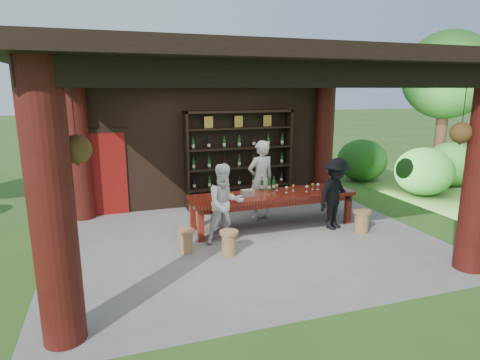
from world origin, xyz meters
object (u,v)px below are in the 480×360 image
object	(u,v)px
guest_man	(336,194)
tasting_table	(272,199)
wine_shelf	(239,158)
stool_near_left	(229,242)
stool_far_left	(186,240)
stool_near_right	(361,221)
guest_woman	(225,204)
host	(261,180)
napkin_basket	(247,193)

from	to	relation	value
guest_man	tasting_table	bearing A→B (deg)	133.99
wine_shelf	tasting_table	xyz separation A→B (m)	(0.15, -1.85, -0.59)
stool_near_left	guest_man	size ratio (longest dim) A/B	0.29
wine_shelf	stool_far_left	xyz separation A→B (m)	(-1.92, -2.68, -1.00)
stool_near_left	wine_shelf	bearing A→B (deg)	68.49
stool_near_right	guest_woman	bearing A→B (deg)	172.40
wine_shelf	guest_man	bearing A→B (deg)	-59.74
stool_far_left	host	bearing A→B (deg)	35.44
wine_shelf	guest_woman	distance (m)	2.68
stool_near_left	napkin_basket	bearing A→B (deg)	56.31
guest_woman	wine_shelf	bearing A→B (deg)	61.43
wine_shelf	stool_near_left	distance (m)	3.40
tasting_table	guest_man	xyz separation A→B (m)	(1.24, -0.53, 0.14)
stool_near_left	guest_woman	size ratio (longest dim) A/B	0.29
wine_shelf	guest_woman	xyz separation A→B (m)	(-1.08, -2.41, -0.44)
tasting_table	guest_woman	world-z (taller)	guest_woman
stool_near_left	guest_man	world-z (taller)	guest_man
guest_woman	stool_far_left	bearing A→B (deg)	-167.03
wine_shelf	napkin_basket	bearing A→B (deg)	-103.10
wine_shelf	guest_man	distance (m)	2.80
host	guest_man	size ratio (longest dim) A/B	1.18
wine_shelf	stool_far_left	distance (m)	3.44
stool_near_left	guest_woman	bearing A→B (deg)	79.98
tasting_table	stool_near_right	world-z (taller)	tasting_table
wine_shelf	host	xyz separation A→B (m)	(0.12, -1.23, -0.31)
wine_shelf	stool_near_right	distance (m)	3.46
tasting_table	stool_far_left	world-z (taller)	tasting_table
tasting_table	stool_near_left	size ratio (longest dim) A/B	8.03
tasting_table	guest_woman	bearing A→B (deg)	-155.41
guest_man	host	bearing A→B (deg)	114.91
wine_shelf	host	size ratio (longest dim) A/B	1.52
stool_near_right	napkin_basket	world-z (taller)	napkin_basket
stool_near_left	stool_near_right	size ratio (longest dim) A/B	0.94
wine_shelf	stool_far_left	size ratio (longest dim) A/B	6.42
host	guest_woman	xyz separation A→B (m)	(-1.20, -1.19, -0.13)
tasting_table	host	bearing A→B (deg)	92.79
guest_man	napkin_basket	bearing A→B (deg)	142.52
stool_far_left	guest_woman	distance (m)	1.04
stool_near_right	napkin_basket	xyz separation A→B (m)	(-2.23, 0.89, 0.56)
stool_far_left	guest_woman	bearing A→B (deg)	17.35
wine_shelf	stool_near_left	bearing A→B (deg)	-111.51
host	tasting_table	bearing A→B (deg)	81.17
guest_woman	guest_man	bearing A→B (deg)	-3.65
wine_shelf	stool_near_right	size ratio (longest dim) A/B	5.76
wine_shelf	tasting_table	bearing A→B (deg)	-85.44
guest_woman	guest_man	world-z (taller)	guest_woman
stool_near_right	napkin_basket	bearing A→B (deg)	158.14
stool_near_left	host	world-z (taller)	host
stool_near_right	host	xyz separation A→B (m)	(-1.67, 1.57, 0.66)
guest_woman	napkin_basket	xyz separation A→B (m)	(0.64, 0.51, 0.04)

